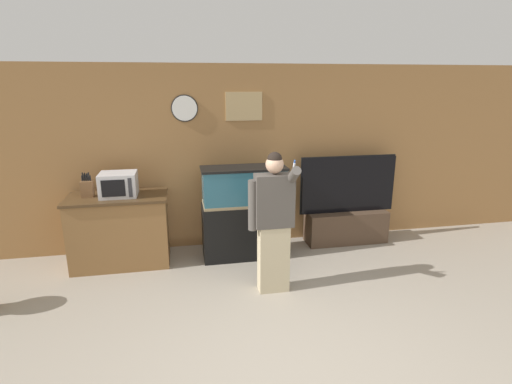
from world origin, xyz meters
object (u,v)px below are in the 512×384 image
object	(u,v)px
tv_on_stand	(346,217)
person_standing	(273,221)
microwave	(119,184)
knife_block	(87,188)
aquarium_on_stand	(244,213)
counter_island	(120,230)

from	to	relation	value
tv_on_stand	person_standing	xyz separation A→B (m)	(-1.42, -1.21, 0.46)
microwave	knife_block	xyz separation A→B (m)	(-0.39, 0.04, -0.04)
knife_block	aquarium_on_stand	bearing A→B (deg)	-3.20
knife_block	aquarium_on_stand	size ratio (longest dim) A/B	0.24
person_standing	microwave	bearing A→B (deg)	148.98
microwave	knife_block	world-z (taller)	knife_block
microwave	knife_block	distance (m)	0.39
counter_island	aquarium_on_stand	size ratio (longest dim) A/B	1.00
tv_on_stand	person_standing	distance (m)	1.93
counter_island	person_standing	distance (m)	2.14
aquarium_on_stand	microwave	bearing A→B (deg)	177.33
microwave	person_standing	xyz separation A→B (m)	(1.78, -1.07, -0.24)
knife_block	person_standing	world-z (taller)	person_standing
person_standing	tv_on_stand	bearing A→B (deg)	40.44
microwave	person_standing	world-z (taller)	person_standing
aquarium_on_stand	tv_on_stand	world-z (taller)	tv_on_stand
counter_island	person_standing	bearing A→B (deg)	-30.51
counter_island	microwave	world-z (taller)	microwave
counter_island	knife_block	world-z (taller)	knife_block
person_standing	knife_block	bearing A→B (deg)	152.97
knife_block	tv_on_stand	size ratio (longest dim) A/B	0.21
counter_island	aquarium_on_stand	world-z (taller)	aquarium_on_stand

